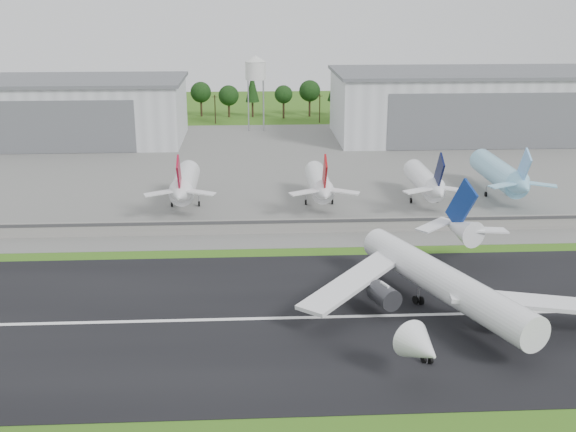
{
  "coord_description": "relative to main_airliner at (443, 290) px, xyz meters",
  "views": [
    {
      "loc": [
        -7.63,
        -102.5,
        53.87
      ],
      "look_at": [
        0.02,
        40.0,
        9.0
      ],
      "focal_mm": 45.0,
      "sensor_mm": 36.0,
      "label": 1
    }
  ],
  "objects": [
    {
      "name": "water_tower",
      "position": [
        -29.92,
        175.41,
        19.66
      ],
      "size": [
        8.4,
        8.4,
        29.4
      ],
      "color": "#99999E",
      "rests_on": "ground"
    },
    {
      "name": "blast_fence",
      "position": [
        -24.92,
        45.39,
        -3.09
      ],
      "size": [
        240.0,
        0.61,
        3.5
      ],
      "color": "gray",
      "rests_on": "ground"
    },
    {
      "name": "runway_centerline",
      "position": [
        -24.92,
        0.41,
        -4.78
      ],
      "size": [
        220.0,
        1.0,
        0.02
      ],
      "primitive_type": "cube",
      "color": "white",
      "rests_on": "runway"
    },
    {
      "name": "main_airliner",
      "position": [
        0.0,
        0.0,
        0.0
      ],
      "size": [
        53.3,
        57.23,
        18.17
      ],
      "rotation": [
        0.0,
        0.0,
        3.52
      ],
      "color": "white",
      "rests_on": "runway"
    },
    {
      "name": "runway",
      "position": [
        -24.92,
        0.41,
        -4.84
      ],
      "size": [
        320.0,
        60.0,
        0.1
      ],
      "primitive_type": "cube",
      "color": "black",
      "rests_on": "ground"
    },
    {
      "name": "ground",
      "position": [
        -24.92,
        -9.59,
        -4.89
      ],
      "size": [
        600.0,
        600.0,
        0.0
      ],
      "primitive_type": "plane",
      "color": "#3D6A19",
      "rests_on": "ground"
    },
    {
      "name": "apron",
      "position": [
        -24.92,
        110.41,
        -4.84
      ],
      "size": [
        320.0,
        150.0,
        0.1
      ],
      "primitive_type": "cube",
      "color": "slate",
      "rests_on": "ground"
    },
    {
      "name": "parked_jet_red_b",
      "position": [
        -14.71,
        66.95,
        1.19
      ],
      "size": [
        7.36,
        31.29,
        16.59
      ],
      "color": "white",
      "rests_on": "ground"
    },
    {
      "name": "parked_jet_skyblue",
      "position": [
        34.81,
        72.02,
        1.67
      ],
      "size": [
        7.36,
        37.29,
        17.14
      ],
      "color": "#8ACEEF",
      "rests_on": "ground"
    },
    {
      "name": "hangar_west",
      "position": [
        -104.92,
        155.32,
        6.74
      ],
      "size": [
        97.0,
        44.0,
        23.2
      ],
      "color": "silver",
      "rests_on": "ground"
    },
    {
      "name": "hangar_east",
      "position": [
        50.08,
        155.32,
        7.73
      ],
      "size": [
        102.0,
        47.0,
        25.2
      ],
      "color": "silver",
      "rests_on": "ground"
    },
    {
      "name": "treeline",
      "position": [
        -24.92,
        205.41,
        -4.89
      ],
      "size": [
        320.0,
        16.0,
        22.0
      ],
      "primitive_type": null,
      "color": "black",
      "rests_on": "ground"
    },
    {
      "name": "parked_jet_navy",
      "position": [
        13.13,
        66.96,
        1.25
      ],
      "size": [
        7.36,
        31.29,
        16.65
      ],
      "color": "white",
      "rests_on": "ground"
    },
    {
      "name": "utility_poles",
      "position": [
        -24.92,
        190.41,
        -4.89
      ],
      "size": [
        230.0,
        3.0,
        12.0
      ],
      "primitive_type": null,
      "color": "black",
      "rests_on": "ground"
    },
    {
      "name": "parked_jet_red_a",
      "position": [
        -49.52,
        66.99,
        1.48
      ],
      "size": [
        7.36,
        31.29,
        16.9
      ],
      "color": "white",
      "rests_on": "ground"
    }
  ]
}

